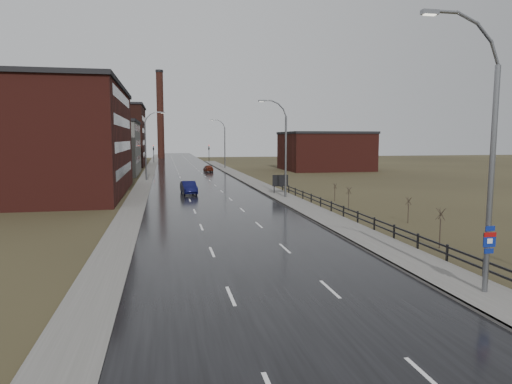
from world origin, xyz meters
name	(u,v)px	position (x,y,z in m)	size (l,w,h in m)	color
ground	(309,330)	(0.00, 0.00, 0.00)	(320.00, 320.00, 0.00)	#2D2819
road	(196,181)	(0.00, 60.00, 0.03)	(14.00, 300.00, 0.06)	black
sidewalk_right	(286,199)	(8.60, 35.00, 0.09)	(3.20, 180.00, 0.18)	#595651
curb_right	(273,199)	(7.08, 35.00, 0.09)	(0.16, 180.00, 0.18)	slate
sidewalk_left	(145,182)	(-8.20, 60.00, 0.06)	(2.40, 260.00, 0.12)	#595651
warehouse_near	(30,140)	(-20.99, 45.00, 6.76)	(22.44, 28.56, 13.50)	#471914
warehouse_mid	(96,148)	(-17.99, 78.00, 5.26)	(16.32, 20.40, 10.50)	slate
warehouse_far	(92,136)	(-22.99, 108.00, 7.76)	(26.52, 24.48, 15.50)	#331611
building_right	(325,151)	(30.30, 82.00, 4.26)	(18.36, 16.32, 8.50)	#471914
smokestack	(160,114)	(-6.00, 150.00, 15.50)	(2.70, 2.70, 30.70)	#331611
streetlight_main	(486,159)	(8.47, 2.00, 6.06)	(3.91, 0.29, 12.11)	slate
streetlight_right_mid	(283,148)	(8.50, 36.00, 5.84)	(3.36, 0.28, 11.35)	slate
streetlight_left	(147,146)	(-7.70, 62.00, 5.84)	(3.36, 0.28, 11.35)	slate
streetlight_right_far	(224,144)	(8.50, 90.00, 5.84)	(3.36, 0.28, 11.35)	slate
guardrail	(361,217)	(10.30, 18.31, 0.71)	(0.10, 53.05, 1.10)	black
shrub_c	(440,227)	(12.05, 10.36, 1.37)	(0.61, 0.64, 2.59)	#382D23
shrub_d	(408,209)	(14.68, 18.82, 1.14)	(0.51, 0.54, 2.15)	#382D23
shrub_e	(349,198)	(12.42, 25.91, 1.22)	(0.55, 0.58, 2.30)	#382D23
shrub_f	(335,192)	(13.53, 32.45, 1.07)	(0.48, 0.51, 2.02)	#382D23
billboard	(280,181)	(9.10, 39.65, 1.67)	(2.00, 0.17, 2.47)	black
traffic_light_left	(153,147)	(-8.00, 120.00, 4.60)	(0.58, 2.73, 5.30)	black
traffic_light_right	(209,147)	(8.00, 120.00, 4.60)	(0.58, 2.73, 5.30)	black
car_near	(189,188)	(-2.08, 42.35, 0.79)	(1.68, 4.82, 1.59)	#0A0C36
car_far	(208,169)	(4.06, 80.82, 0.72)	(1.70, 4.22, 1.44)	#561B0E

